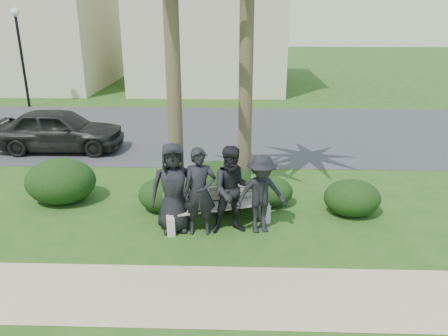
{
  "coord_description": "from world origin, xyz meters",
  "views": [
    {
      "loc": [
        0.63,
        -7.59,
        4.27
      ],
      "look_at": [
        0.35,
        1.0,
        1.12
      ],
      "focal_mm": 35.0,
      "sensor_mm": 36.0,
      "label": 1
    }
  ],
  "objects_px": {
    "man_d": "(261,194)",
    "car_a": "(59,130)",
    "man_a": "(173,188)",
    "park_bench": "(218,209)",
    "street_lamp": "(19,40)",
    "man_b": "(200,192)",
    "man_c": "(233,190)"
  },
  "relations": [
    {
      "from": "man_d",
      "to": "man_a",
      "type": "bearing_deg",
      "value": 165.72
    },
    {
      "from": "man_c",
      "to": "man_d",
      "type": "distance_m",
      "value": 0.56
    },
    {
      "from": "man_b",
      "to": "man_d",
      "type": "relative_size",
      "value": 1.1
    },
    {
      "from": "street_lamp",
      "to": "car_a",
      "type": "xyz_separation_m",
      "value": [
        4.02,
        -6.47,
        -2.27
      ]
    },
    {
      "from": "street_lamp",
      "to": "man_d",
      "type": "xyz_separation_m",
      "value": [
        10.11,
        -11.65,
        -2.13
      ]
    },
    {
      "from": "park_bench",
      "to": "car_a",
      "type": "distance_m",
      "value": 7.18
    },
    {
      "from": "park_bench",
      "to": "car_a",
      "type": "bearing_deg",
      "value": 118.53
    },
    {
      "from": "park_bench",
      "to": "man_d",
      "type": "height_order",
      "value": "man_d"
    },
    {
      "from": "man_c",
      "to": "man_d",
      "type": "relative_size",
      "value": 1.11
    },
    {
      "from": "street_lamp",
      "to": "man_a",
      "type": "relative_size",
      "value": 2.32
    },
    {
      "from": "man_a",
      "to": "man_c",
      "type": "xyz_separation_m",
      "value": [
        1.19,
        -0.04,
        -0.02
      ]
    },
    {
      "from": "man_b",
      "to": "man_d",
      "type": "distance_m",
      "value": 1.22
    },
    {
      "from": "man_d",
      "to": "car_a",
      "type": "height_order",
      "value": "man_d"
    },
    {
      "from": "street_lamp",
      "to": "man_a",
      "type": "bearing_deg",
      "value": -54.3
    },
    {
      "from": "street_lamp",
      "to": "park_bench",
      "type": "xyz_separation_m",
      "value": [
        9.23,
        -11.39,
        -2.6
      ]
    },
    {
      "from": "man_a",
      "to": "man_d",
      "type": "bearing_deg",
      "value": -10.73
    },
    {
      "from": "man_a",
      "to": "man_d",
      "type": "xyz_separation_m",
      "value": [
        1.74,
        -0.0,
        -0.11
      ]
    },
    {
      "from": "man_b",
      "to": "park_bench",
      "type": "bearing_deg",
      "value": 44.8
    },
    {
      "from": "park_bench",
      "to": "man_d",
      "type": "bearing_deg",
      "value": -34.86
    },
    {
      "from": "street_lamp",
      "to": "park_bench",
      "type": "relative_size",
      "value": 1.85
    },
    {
      "from": "man_b",
      "to": "street_lamp",
      "type": "bearing_deg",
      "value": 123.86
    },
    {
      "from": "park_bench",
      "to": "man_d",
      "type": "distance_m",
      "value": 1.03
    },
    {
      "from": "park_bench",
      "to": "car_a",
      "type": "relative_size",
      "value": 0.59
    },
    {
      "from": "man_b",
      "to": "car_a",
      "type": "distance_m",
      "value": 7.2
    },
    {
      "from": "man_c",
      "to": "man_d",
      "type": "height_order",
      "value": "man_c"
    },
    {
      "from": "man_d",
      "to": "street_lamp",
      "type": "bearing_deg",
      "value": 116.75
    },
    {
      "from": "man_b",
      "to": "man_c",
      "type": "xyz_separation_m",
      "value": [
        0.65,
        0.07,
        0.01
      ]
    },
    {
      "from": "man_c",
      "to": "car_a",
      "type": "distance_m",
      "value": 7.61
    },
    {
      "from": "man_b",
      "to": "car_a",
      "type": "xyz_separation_m",
      "value": [
        -4.89,
        5.29,
        -0.22
      ]
    },
    {
      "from": "man_a",
      "to": "man_b",
      "type": "distance_m",
      "value": 0.54
    },
    {
      "from": "street_lamp",
      "to": "man_d",
      "type": "relative_size",
      "value": 2.64
    },
    {
      "from": "street_lamp",
      "to": "man_c",
      "type": "relative_size",
      "value": 2.37
    }
  ]
}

